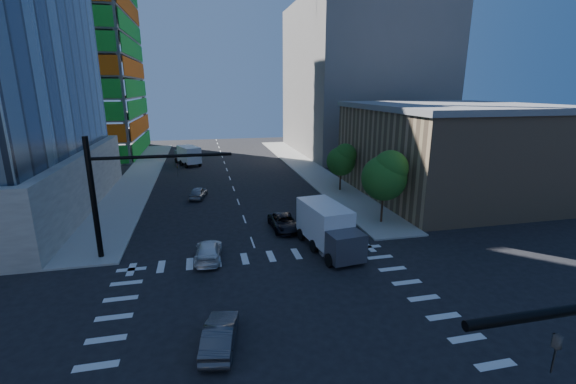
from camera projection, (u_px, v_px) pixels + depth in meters
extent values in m
plane|color=black|center=(283.00, 327.00, 20.56)|extent=(160.00, 160.00, 0.00)
cube|color=silver|center=(283.00, 327.00, 20.56)|extent=(20.00, 20.00, 0.01)
cube|color=#9B9992|center=(307.00, 168.00, 60.85)|extent=(5.00, 60.00, 0.15)
cube|color=#9B9992|center=(141.00, 176.00, 55.51)|extent=(5.00, 60.00, 0.15)
cube|color=green|center=(130.00, 18.00, 69.29)|extent=(0.12, 24.00, 49.00)
cube|color=#CD530C|center=(21.00, 0.00, 54.75)|extent=(24.00, 0.12, 49.00)
cube|color=#987958|center=(451.00, 153.00, 45.28)|extent=(20.00, 22.00, 10.00)
cube|color=slate|center=(456.00, 107.00, 43.89)|extent=(20.50, 22.50, 0.60)
cube|color=slate|center=(360.00, 79.00, 74.40)|extent=(24.00, 30.00, 28.00)
imported|color=black|center=(554.00, 353.00, 8.90)|extent=(0.16, 0.20, 1.00)
cylinder|color=black|center=(93.00, 199.00, 27.71)|extent=(0.40, 0.40, 9.00)
cylinder|color=black|center=(162.00, 156.00, 28.01)|extent=(10.00, 0.24, 0.24)
imported|color=black|center=(178.00, 170.00, 28.51)|extent=(0.16, 0.20, 1.00)
cylinder|color=#382316|center=(382.00, 210.00, 36.06)|extent=(0.20, 0.20, 2.27)
sphere|color=#1A4612|center=(384.00, 178.00, 35.25)|extent=(4.16, 4.16, 4.16)
sphere|color=#2C7226|center=(390.00, 168.00, 34.80)|extent=(3.25, 3.25, 3.25)
cylinder|color=#382316|center=(340.00, 182.00, 47.46)|extent=(0.20, 0.20, 1.92)
sphere|color=#1A4612|center=(341.00, 161.00, 46.78)|extent=(3.52, 3.52, 3.52)
sphere|color=#2C7226|center=(345.00, 155.00, 46.37)|extent=(2.75, 2.75, 2.75)
imported|color=black|center=(284.00, 222.00, 34.63)|extent=(2.38, 4.86, 1.33)
imported|color=white|center=(208.00, 251.00, 28.57)|extent=(2.23, 4.74, 1.34)
imported|color=gray|center=(198.00, 192.00, 44.47)|extent=(2.44, 4.18, 1.34)
imported|color=#414145|center=(220.00, 335.00, 18.86)|extent=(2.22, 4.37, 1.37)
cube|color=silver|center=(330.00, 226.00, 29.69)|extent=(3.30, 5.74, 2.83)
cube|color=#44444C|center=(330.00, 234.00, 29.88)|extent=(2.74, 2.27, 2.07)
cube|color=silver|center=(187.00, 153.00, 63.52)|extent=(4.00, 5.45, 2.56)
cube|color=#44444C|center=(187.00, 157.00, 63.69)|extent=(2.76, 2.48, 1.87)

